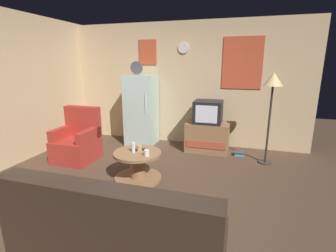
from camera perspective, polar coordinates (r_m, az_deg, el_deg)
The scene contains 14 objects.
ground_plane at distance 3.54m, azimuth -6.35°, elevation -15.27°, with size 12.00×12.00×0.00m, color #4C3828.
wall_with_art at distance 5.42m, azimuth 3.64°, elevation 9.56°, with size 5.20×0.12×2.57m.
fridge at distance 5.40m, azimuth -6.12°, elevation 3.73°, with size 0.60×0.62×1.77m.
tv_stand at distance 5.07m, azimuth 9.04°, elevation -2.47°, with size 0.84×0.53×0.58m.
crt_tv at distance 4.94m, azimuth 9.20°, elevation 3.23°, with size 0.54×0.51×0.44m.
standing_lamp at distance 4.52m, azimuth 22.94°, elevation 8.36°, with size 0.32×0.32×1.59m.
coffee_table at distance 3.85m, azimuth -6.97°, elevation -9.03°, with size 0.72×0.72×0.44m.
wine_glass at distance 3.75m, azimuth -7.97°, elevation -4.91°, with size 0.05×0.05×0.15m, color silver.
mug_ceramic_white at distance 3.60m, azimuth -4.92°, elevation -6.18°, with size 0.08×0.08×0.09m, color silver.
mug_ceramic_tan at distance 3.81m, azimuth -6.59°, elevation -5.01°, with size 0.08×0.08×0.09m, color tan.
remote_control at distance 3.84m, azimuth -6.35°, elevation -5.41°, with size 0.15×0.04×0.02m, color black.
armchair at distance 4.83m, azimuth -20.02°, elevation -3.44°, with size 0.68×0.68×0.96m.
couch at distance 2.30m, azimuth -11.12°, elevation -24.49°, with size 1.70×0.80×0.92m.
book_stack at distance 5.00m, azimuth 16.07°, elevation -6.13°, with size 0.18×0.15×0.08m.
Camera 1 is at (1.24, -2.81, 1.74)m, focal length 26.53 mm.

